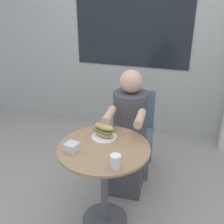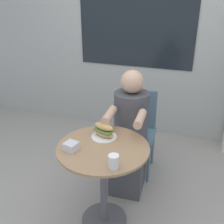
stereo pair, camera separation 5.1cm
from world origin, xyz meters
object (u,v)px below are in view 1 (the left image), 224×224
cafe_table (104,169)px  seated_diner (129,139)px  diner_chair (136,123)px  drink_cup (115,162)px  sandwich_on_plate (104,131)px

cafe_table → seated_diner: bearing=83.5°
diner_chair → drink_cup: (0.11, -1.09, 0.26)m
diner_chair → seated_diner: bearing=87.1°
cafe_table → seated_diner: seated_diner is taller
cafe_table → drink_cup: drink_cup is taller
diner_chair → cafe_table: bearing=82.3°
diner_chair → sandwich_on_plate: (-0.10, -0.73, 0.26)m
diner_chair → sandwich_on_plate: size_ratio=4.29×
sandwich_on_plate → diner_chair: bearing=82.6°
diner_chair → sandwich_on_plate: 0.78m
sandwich_on_plate → drink_cup: (0.21, -0.36, -0.00)m
diner_chair → drink_cup: 1.13m
seated_diner → drink_cup: seated_diner is taller
seated_diner → cafe_table: bearing=79.1°
cafe_table → seated_diner: 0.53m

